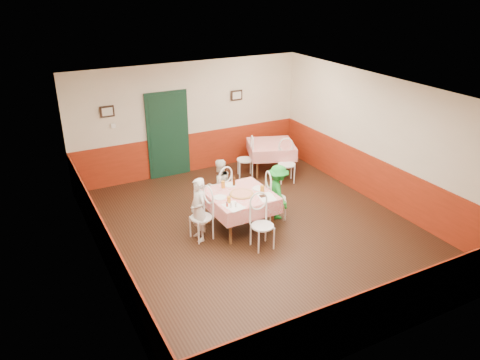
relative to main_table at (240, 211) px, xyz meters
name	(u,v)px	position (x,y,z in m)	size (l,w,h in m)	color
floor	(258,230)	(0.27, -0.26, -0.38)	(7.00, 7.00, 0.00)	black
ceiling	(260,92)	(0.27, -0.26, 2.42)	(7.00, 7.00, 0.00)	white
back_wall	(189,118)	(0.27, 3.24, 1.02)	(6.00, 0.10, 2.80)	beige
front_wall	(395,257)	(0.27, -3.76, 1.02)	(6.00, 0.10, 2.80)	beige
left_wall	(98,198)	(-2.73, -0.26, 1.02)	(0.10, 7.00, 2.80)	beige
right_wall	(380,141)	(3.27, -0.26, 1.02)	(0.10, 7.00, 2.80)	beige
wainscot_back	(191,152)	(0.27, 3.22, 0.12)	(6.00, 0.03, 1.00)	maroon
wainscot_front	(385,312)	(0.27, -3.75, 0.12)	(6.00, 0.03, 1.00)	maroon
wainscot_left	(105,245)	(-2.71, -0.26, 0.12)	(0.03, 7.00, 1.00)	maroon
wainscot_right	(374,179)	(3.26, -0.26, 0.12)	(0.03, 7.00, 1.00)	maroon
door	(168,136)	(-0.33, 3.19, 0.68)	(0.96, 0.06, 2.10)	black
picture_left	(107,111)	(-1.73, 3.19, 1.48)	(0.32, 0.03, 0.26)	black
picture_right	(237,95)	(1.57, 3.19, 1.48)	(0.32, 0.03, 0.26)	black
thermostat	(113,126)	(-1.63, 3.19, 1.12)	(0.10, 0.03, 0.10)	white
main_table	(240,211)	(0.00, 0.00, 0.00)	(1.22, 1.22, 0.77)	red
second_table	(271,157)	(2.07, 2.24, 0.00)	(1.12, 1.12, 0.77)	red
chair_left	(201,218)	(-0.85, -0.02, 0.08)	(0.42, 0.42, 0.90)	white
chair_right	(276,198)	(0.85, 0.02, 0.08)	(0.42, 0.42, 0.90)	white
chair_far	(221,192)	(-0.02, 0.85, 0.08)	(0.42, 0.42, 0.90)	white
chair_near	(262,226)	(0.02, -0.85, 0.08)	(0.42, 0.42, 0.90)	white
chair_second_a	(245,160)	(1.32, 2.24, 0.08)	(0.42, 0.42, 0.90)	white
chair_second_b	(287,164)	(2.07, 1.49, 0.08)	(0.42, 0.42, 0.90)	white
pizza	(242,194)	(0.01, -0.05, 0.40)	(0.46, 0.46, 0.03)	#B74723
plate_left	(220,197)	(-0.43, 0.02, 0.39)	(0.25, 0.25, 0.01)	white
plate_right	(259,188)	(0.43, 0.03, 0.39)	(0.25, 0.25, 0.01)	white
plate_far	(230,185)	(0.01, 0.44, 0.39)	(0.25, 0.25, 0.01)	white
glass_a	(229,200)	(-0.37, -0.26, 0.45)	(0.07, 0.07, 0.13)	#BF7219
glass_b	(262,190)	(0.39, -0.18, 0.46)	(0.08, 0.08, 0.15)	#BF7219
glass_c	(223,185)	(-0.18, 0.39, 0.46)	(0.08, 0.08, 0.14)	#BF7219
beer_bottle	(234,181)	(0.06, 0.37, 0.49)	(0.06, 0.06, 0.21)	#381C0A
shaker_a	(231,206)	(-0.43, -0.46, 0.43)	(0.04, 0.04, 0.09)	silver
shaker_b	(236,205)	(-0.34, -0.48, 0.43)	(0.04, 0.04, 0.09)	silver
shaker_c	(227,204)	(-0.47, -0.39, 0.43)	(0.04, 0.04, 0.09)	#B23319
menu_left	(233,206)	(-0.36, -0.43, 0.39)	(0.30, 0.40, 0.00)	white
menu_right	(267,197)	(0.38, -0.38, 0.39)	(0.30, 0.40, 0.00)	white
wallet	(263,196)	(0.33, -0.32, 0.40)	(0.11, 0.09, 0.02)	black
diner_left	(198,210)	(-0.90, -0.02, 0.26)	(0.46, 0.30, 1.26)	gray
diner_far	(219,185)	(-0.02, 0.90, 0.21)	(0.57, 0.44, 1.16)	gray
diner_right	(278,192)	(0.90, 0.02, 0.21)	(0.76, 0.43, 1.17)	gray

